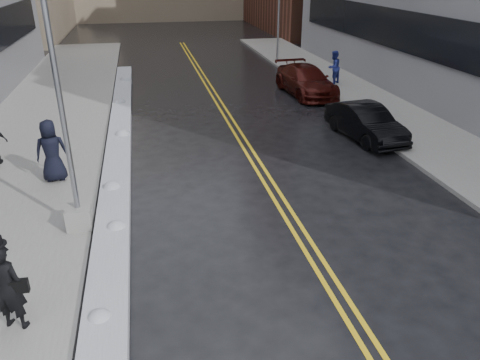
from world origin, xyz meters
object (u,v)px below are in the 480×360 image
pedestrian_east (334,67)px  car_black (365,122)px  fire_hydrant (370,106)px  pedestrian_fedora (8,287)px  car_maroon (306,80)px  lamppost (67,144)px  pedestrian_c (51,151)px  traffic_signal (279,14)px

pedestrian_east → car_black: (-2.22, -8.99, -0.39)m
fire_hydrant → pedestrian_fedora: size_ratio=0.39×
car_black → car_maroon: size_ratio=0.81×
lamppost → pedestrian_c: lamppost is taller
car_black → pedestrian_east: bearing=68.7°
pedestrian_c → car_maroon: bearing=-146.7°
fire_hydrant → traffic_signal: traffic_signal is taller
pedestrian_c → car_maroon: size_ratio=0.38×
traffic_signal → pedestrian_c: size_ratio=2.93×
pedestrian_fedora → car_maroon: bearing=-105.5°
traffic_signal → pedestrian_east: traffic_signal is taller
fire_hydrant → pedestrian_fedora: pedestrian_fedora is taller
traffic_signal → pedestrian_east: (1.22, -7.66, -2.30)m
fire_hydrant → pedestrian_east: bearing=83.5°
pedestrian_c → traffic_signal: bearing=-129.8°
pedestrian_fedora → car_maroon: pedestrian_fedora is taller
fire_hydrant → car_black: 3.05m
pedestrian_fedora → pedestrian_c: size_ratio=0.91×
pedestrian_c → car_black: size_ratio=0.48×
traffic_signal → car_maroon: 9.63m
pedestrian_east → fire_hydrant: bearing=49.6°
pedestrian_c → pedestrian_fedora: bearing=86.7°
pedestrian_east → car_black: bearing=42.3°
traffic_signal → pedestrian_east: bearing=-80.9°
fire_hydrant → pedestrian_east: size_ratio=0.38×
pedestrian_c → lamppost: bearing=102.8°
pedestrian_east → pedestrian_fedora: bearing=18.6°
car_black → lamppost: bearing=-161.0°
pedestrian_fedora → car_black: (11.65, 9.06, -0.37)m
traffic_signal → pedestrian_c: traffic_signal is taller
pedestrian_c → pedestrian_east: 17.90m
car_black → pedestrian_fedora: bearing=-149.5°
fire_hydrant → pedestrian_c: (-13.38, -4.68, 0.62)m
car_black → car_maroon: 7.44m
pedestrian_east → car_maroon: bearing=1.0°
lamppost → car_maroon: 16.83m
traffic_signal → car_black: traffic_signal is taller
car_maroon → pedestrian_fedora: bearing=-128.8°
lamppost → car_maroon: lamppost is taller
fire_hydrant → traffic_signal: 14.30m
lamppost → car_black: bearing=26.3°
traffic_signal → lamppost: bearing=-118.2°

